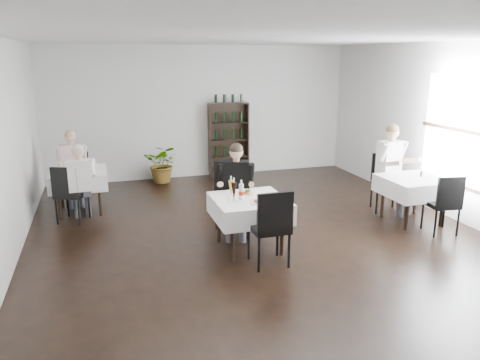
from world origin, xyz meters
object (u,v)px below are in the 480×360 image
object	(u,v)px
wine_shelf	(229,140)
diner_main	(236,183)
main_table	(249,208)
potted_tree	(163,164)

from	to	relation	value
wine_shelf	diner_main	world-z (taller)	wine_shelf
main_table	potted_tree	world-z (taller)	potted_tree
main_table	diner_main	world-z (taller)	diner_main
wine_shelf	main_table	xyz separation A→B (m)	(-0.90, -4.31, -0.23)
wine_shelf	diner_main	size ratio (longest dim) A/B	1.19
wine_shelf	potted_tree	world-z (taller)	wine_shelf
wine_shelf	potted_tree	distance (m)	1.64
main_table	potted_tree	distance (m)	4.19
wine_shelf	potted_tree	bearing A→B (deg)	-173.32
main_table	potted_tree	bearing A→B (deg)	99.28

